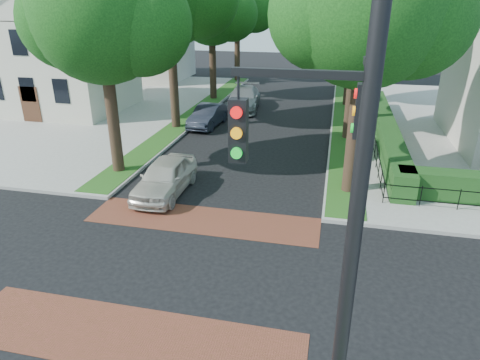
% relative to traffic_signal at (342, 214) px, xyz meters
% --- Properties ---
extents(ground, '(120.00, 120.00, 0.00)m').
position_rel_traffic_signal_xyz_m(ground, '(-4.89, 4.41, -4.71)').
color(ground, black).
rests_on(ground, ground).
extents(sidewalk_nw, '(30.00, 30.00, 0.15)m').
position_rel_traffic_signal_xyz_m(sidewalk_nw, '(-24.39, 23.41, -4.63)').
color(sidewalk_nw, gray).
rests_on(sidewalk_nw, ground).
extents(crosswalk_far, '(9.00, 2.20, 0.01)m').
position_rel_traffic_signal_xyz_m(crosswalk_far, '(-4.89, 7.61, -4.70)').
color(crosswalk_far, brown).
rests_on(crosswalk_far, ground).
extents(crosswalk_near, '(9.00, 2.20, 0.01)m').
position_rel_traffic_signal_xyz_m(crosswalk_near, '(-4.89, 1.21, -4.70)').
color(crosswalk_near, brown).
rests_on(crosswalk_near, ground).
extents(grass_strip_ne, '(1.60, 29.80, 0.02)m').
position_rel_traffic_signal_xyz_m(grass_strip_ne, '(0.51, 23.51, -4.55)').
color(grass_strip_ne, '#284C15').
rests_on(grass_strip_ne, sidewalk_ne).
extents(grass_strip_nw, '(1.60, 29.80, 0.02)m').
position_rel_traffic_signal_xyz_m(grass_strip_nw, '(-10.29, 23.51, -4.55)').
color(grass_strip_nw, '#284C15').
rests_on(grass_strip_nw, sidewalk_nw).
extents(tree_right_near, '(7.75, 6.67, 10.66)m').
position_rel_traffic_signal_xyz_m(tree_right_near, '(0.72, 11.65, 2.92)').
color(tree_right_near, black).
rests_on(tree_right_near, sidewalk_ne).
extents(tree_right_far, '(7.25, 6.23, 9.74)m').
position_rel_traffic_signal_xyz_m(tree_right_far, '(0.71, 28.64, 2.20)').
color(tree_right_far, black).
rests_on(tree_right_far, sidewalk_ne).
extents(tree_right_back, '(7.50, 6.45, 10.20)m').
position_rel_traffic_signal_xyz_m(tree_right_back, '(0.72, 37.64, 2.56)').
color(tree_right_back, black).
rests_on(tree_right_back, sidewalk_ne).
extents(tree_left_near, '(7.50, 6.45, 10.20)m').
position_rel_traffic_signal_xyz_m(tree_left_near, '(-10.28, 11.64, 2.56)').
color(tree_left_near, black).
rests_on(tree_left_near, sidewalk_nw).
extents(tree_left_far, '(7.00, 6.02, 9.86)m').
position_rel_traffic_signal_xyz_m(tree_left_far, '(-10.29, 28.63, 2.41)').
color(tree_left_far, black).
rests_on(tree_left_far, sidewalk_nw).
extents(tree_left_back, '(7.75, 6.66, 10.44)m').
position_rel_traffic_signal_xyz_m(tree_left_back, '(-10.28, 37.65, 2.70)').
color(tree_left_back, black).
rests_on(tree_left_back, sidewalk_nw).
extents(hedge_main_road, '(1.00, 18.00, 1.20)m').
position_rel_traffic_signal_xyz_m(hedge_main_road, '(2.81, 19.41, -3.96)').
color(hedge_main_road, '#184216').
rests_on(hedge_main_road, sidewalk_ne).
extents(fence_main_road, '(0.06, 18.00, 0.90)m').
position_rel_traffic_signal_xyz_m(fence_main_road, '(2.01, 19.41, -4.11)').
color(fence_main_road, black).
rests_on(fence_main_road, sidewalk_ne).
extents(house_left_near, '(10.00, 9.00, 10.14)m').
position_rel_traffic_signal_xyz_m(house_left_near, '(-20.38, 22.41, 0.33)').
color(house_left_near, beige).
rests_on(house_left_near, sidewalk_nw).
extents(house_left_far, '(10.00, 9.00, 10.14)m').
position_rel_traffic_signal_xyz_m(house_left_far, '(-20.38, 36.41, 0.33)').
color(house_left_far, beige).
rests_on(house_left_far, sidewalk_nw).
extents(traffic_signal, '(2.17, 2.00, 8.00)m').
position_rel_traffic_signal_xyz_m(traffic_signal, '(0.00, 0.00, 0.00)').
color(traffic_signal, black).
rests_on(traffic_signal, sidewalk_se).
extents(parked_car_front, '(1.83, 4.52, 1.54)m').
position_rel_traffic_signal_xyz_m(parked_car_front, '(-7.22, 9.67, -3.94)').
color(parked_car_front, beige).
rests_on(parked_car_front, ground).
extents(parked_car_middle, '(1.83, 4.44, 1.43)m').
position_rel_traffic_signal_xyz_m(parked_car_middle, '(-8.49, 20.47, -3.99)').
color(parked_car_middle, '#1D212B').
rests_on(parked_car_middle, ground).
extents(parked_car_rear, '(2.92, 5.99, 1.68)m').
position_rel_traffic_signal_xyz_m(parked_car_rear, '(-7.19, 25.67, -3.87)').
color(parked_car_rear, gray).
rests_on(parked_car_rear, ground).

